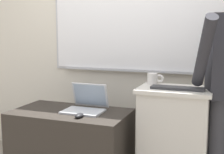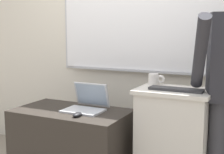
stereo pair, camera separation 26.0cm
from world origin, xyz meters
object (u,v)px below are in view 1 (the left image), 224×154
coffee_mug (153,79)px  side_desk (71,150)px  wireless_keyboard (177,88)px  computer_mouse_by_laptop (79,116)px  lectern_podium (173,143)px  laptop (86,104)px

coffee_mug → side_desk: bearing=-155.4°
wireless_keyboard → computer_mouse_by_laptop: 0.80m
lectern_podium → wireless_keyboard: (0.03, -0.05, 0.47)m
side_desk → computer_mouse_by_laptop: computer_mouse_by_laptop is taller
side_desk → laptop: size_ratio=2.98×
laptop → computer_mouse_by_laptop: (0.04, -0.22, -0.04)m
lectern_podium → side_desk: 0.88m
wireless_keyboard → lectern_podium: bearing=117.0°
laptop → computer_mouse_by_laptop: size_ratio=3.32×
side_desk → coffee_mug: coffee_mug is taller
lectern_podium → coffee_mug: 0.56m
wireless_keyboard → computer_mouse_by_laptop: bearing=-159.7°
lectern_podium → coffee_mug: coffee_mug is taller
side_desk → computer_mouse_by_laptop: 0.43m
side_desk → wireless_keyboard: (0.88, 0.11, 0.58)m
laptop → computer_mouse_by_laptop: laptop is taller
wireless_keyboard → coffee_mug: bearing=141.8°
computer_mouse_by_laptop → coffee_mug: coffee_mug is taller
lectern_podium → computer_mouse_by_laptop: (-0.69, -0.32, 0.25)m
laptop → coffee_mug: (0.53, 0.23, 0.21)m
lectern_podium → coffee_mug: bearing=147.4°
wireless_keyboard → laptop: bearing=-176.7°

